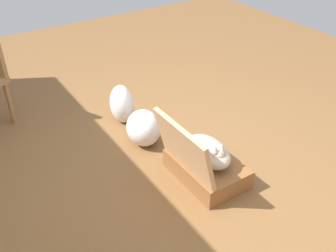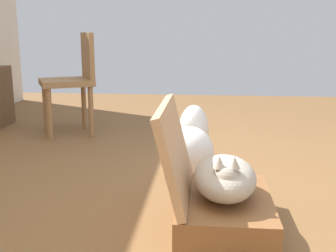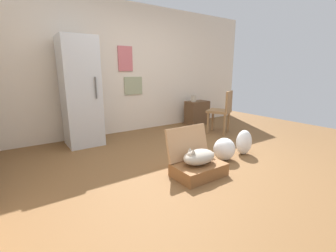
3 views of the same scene
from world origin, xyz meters
name	(u,v)px [view 3 (image 3 of 3)]	position (x,y,z in m)	size (l,w,h in m)	color
ground_plane	(199,162)	(0.00, 0.00, 0.00)	(7.68, 7.68, 0.00)	brown
wall_back	(128,69)	(0.00, 2.26, 1.30)	(6.40, 0.15, 2.60)	beige
suitcase_base	(199,170)	(-0.29, -0.32, 0.08)	(0.62, 0.43, 0.16)	brown
suitcase_lid	(187,143)	(-0.29, -0.09, 0.37)	(0.62, 0.43, 0.04)	tan
cat	(199,157)	(-0.29, -0.32, 0.25)	(0.52, 0.28, 0.23)	#B2A899
plastic_bag_white	(224,149)	(0.37, -0.13, 0.16)	(0.33, 0.30, 0.33)	white
plastic_bag_clear	(244,142)	(0.80, -0.14, 0.19)	(0.27, 0.22, 0.39)	white
refrigerator	(81,93)	(-1.10, 1.80, 0.91)	(0.57, 0.60, 1.83)	#B7BABC
side_table	(197,113)	(1.59, 1.85, 0.28)	(0.54, 0.34, 0.56)	brown
vase_tall	(194,99)	(1.46, 1.83, 0.64)	(0.12, 0.12, 0.14)	#B7AD99
chair	(222,110)	(1.45, 0.93, 0.49)	(0.56, 0.57, 0.88)	olive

